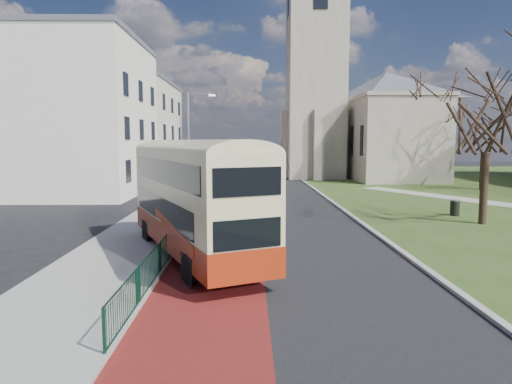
{
  "coord_description": "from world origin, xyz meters",
  "views": [
    {
      "loc": [
        -0.01,
        -16.94,
        4.45
      ],
      "look_at": [
        0.38,
        4.93,
        2.0
      ],
      "focal_mm": 32.0,
      "sensor_mm": 36.0,
      "label": 1
    }
  ],
  "objects_px": {
    "streetlamp": "(191,139)",
    "winter_tree_near": "(489,96)",
    "bus": "(193,194)",
    "winter_tree_far": "(485,123)",
    "litter_bin": "(455,208)"
  },
  "relations": [
    {
      "from": "winter_tree_near",
      "to": "litter_bin",
      "type": "height_order",
      "value": "winter_tree_near"
    },
    {
      "from": "bus",
      "to": "litter_bin",
      "type": "xyz_separation_m",
      "value": [
        14.38,
        9.47,
        -1.95
      ]
    },
    {
      "from": "streetlamp",
      "to": "litter_bin",
      "type": "height_order",
      "value": "streetlamp"
    },
    {
      "from": "streetlamp",
      "to": "winter_tree_far",
      "type": "height_order",
      "value": "winter_tree_far"
    },
    {
      "from": "streetlamp",
      "to": "bus",
      "type": "xyz_separation_m",
      "value": [
        2.27,
        -17.82,
        -2.14
      ]
    },
    {
      "from": "winter_tree_far",
      "to": "litter_bin",
      "type": "xyz_separation_m",
      "value": [
        -9.2,
        -14.67,
        -5.61
      ]
    },
    {
      "from": "streetlamp",
      "to": "litter_bin",
      "type": "distance_m",
      "value": 19.06
    },
    {
      "from": "winter_tree_far",
      "to": "litter_bin",
      "type": "distance_m",
      "value": 18.2
    },
    {
      "from": "winter_tree_far",
      "to": "streetlamp",
      "type": "bearing_deg",
      "value": -166.25
    },
    {
      "from": "winter_tree_near",
      "to": "winter_tree_far",
      "type": "relative_size",
      "value": 1.11
    },
    {
      "from": "bus",
      "to": "winter_tree_far",
      "type": "xyz_separation_m",
      "value": [
        23.58,
        24.15,
        3.65
      ]
    },
    {
      "from": "streetlamp",
      "to": "winter_tree_far",
      "type": "xyz_separation_m",
      "value": [
        25.85,
        6.32,
        1.52
      ]
    },
    {
      "from": "streetlamp",
      "to": "winter_tree_near",
      "type": "distance_m",
      "value": 20.32
    },
    {
      "from": "litter_bin",
      "to": "winter_tree_near",
      "type": "bearing_deg",
      "value": -85.09
    },
    {
      "from": "streetlamp",
      "to": "winter_tree_near",
      "type": "relative_size",
      "value": 0.82
    }
  ]
}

